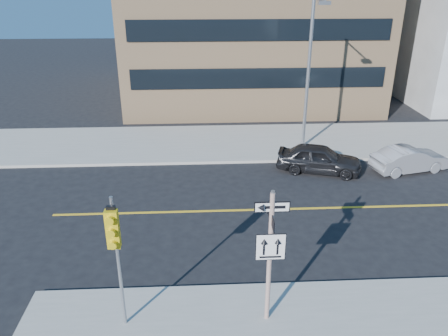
{
  "coord_description": "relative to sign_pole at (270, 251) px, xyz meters",
  "views": [
    {
      "loc": [
        -1.72,
        -12.11,
        9.12
      ],
      "look_at": [
        -0.88,
        4.0,
        1.98
      ],
      "focal_mm": 35.0,
      "sensor_mm": 36.0,
      "label": 1
    }
  ],
  "objects": [
    {
      "name": "ground",
      "position": [
        0.0,
        2.51,
        -2.44
      ],
      "size": [
        120.0,
        120.0,
        0.0
      ],
      "primitive_type": "plane",
      "color": "black",
      "rests_on": "ground"
    },
    {
      "name": "parked_car_b",
      "position": [
        8.66,
        10.12,
        -1.8
      ],
      "size": [
        2.18,
        4.08,
        1.28
      ],
      "primitive_type": "imported",
      "rotation": [
        0.0,
        0.0,
        1.79
      ],
      "color": "gray",
      "rests_on": "ground"
    },
    {
      "name": "parked_car_a",
      "position": [
        4.09,
        10.29,
        -1.73
      ],
      "size": [
        2.82,
        4.46,
        1.42
      ],
      "primitive_type": "imported",
      "rotation": [
        0.0,
        0.0,
        1.27
      ],
      "color": "black",
      "rests_on": "ground"
    },
    {
      "name": "traffic_signal",
      "position": [
        -4.0,
        -0.15,
        0.59
      ],
      "size": [
        0.32,
        0.45,
        4.0
      ],
      "color": "gray",
      "rests_on": "near_sidewalk"
    },
    {
      "name": "streetlight_a",
      "position": [
        4.0,
        13.27,
        2.32
      ],
      "size": [
        0.55,
        2.25,
        8.0
      ],
      "color": "gray",
      "rests_on": "far_sidewalk"
    },
    {
      "name": "sign_pole",
      "position": [
        0.0,
        0.0,
        0.0
      ],
      "size": [
        0.92,
        0.92,
        4.06
      ],
      "color": "silver",
      "rests_on": "near_sidewalk"
    }
  ]
}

